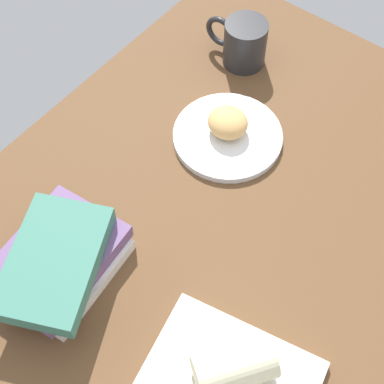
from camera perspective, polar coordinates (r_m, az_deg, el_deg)
name	(u,v)px	position (r cm, az deg, el deg)	size (l,w,h in cm)	color
dining_table	(237,228)	(105.92, 4.43, -3.54)	(110.00, 90.00, 4.00)	brown
round_plate	(228,136)	(114.06, 3.49, 5.42)	(21.16, 21.16, 1.40)	white
scone_pastry	(228,122)	(112.22, 3.49, 6.76)	(7.98, 7.47, 4.79)	tan
breakfast_wrap	(234,367)	(88.98, 4.15, -16.58)	(6.56, 6.56, 11.76)	beige
book_stack	(58,262)	(97.74, -12.86, -6.66)	(25.44, 21.39, 8.85)	silver
coffee_mug	(243,42)	(125.55, 5.01, 14.30)	(8.91, 14.14, 9.90)	#262628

